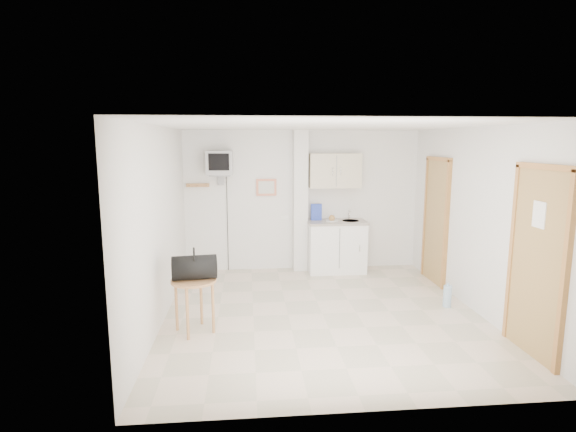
{
  "coord_description": "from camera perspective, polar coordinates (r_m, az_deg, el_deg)",
  "views": [
    {
      "loc": [
        -0.99,
        -5.72,
        2.31
      ],
      "look_at": [
        -0.41,
        0.6,
        1.25
      ],
      "focal_mm": 28.0,
      "sensor_mm": 36.0,
      "label": 1
    }
  ],
  "objects": [
    {
      "name": "water_bottle",
      "position": [
        6.8,
        19.58,
        -9.56
      ],
      "size": [
        0.11,
        0.11,
        0.34
      ],
      "color": "#98BAD4",
      "rests_on": "ground"
    },
    {
      "name": "duffel_bag",
      "position": [
        5.54,
        -11.8,
        -6.38
      ],
      "size": [
        0.56,
        0.36,
        0.39
      ],
      "rotation": [
        0.0,
        0.0,
        0.13
      ],
      "color": "black",
      "rests_on": "round_table"
    },
    {
      "name": "kitchenette",
      "position": [
        8.02,
        6.1,
        -1.39
      ],
      "size": [
        1.03,
        0.58,
        2.1
      ],
      "color": "white",
      "rests_on": "ground"
    },
    {
      "name": "room_envelope",
      "position": [
        5.99,
        6.69,
        2.01
      ],
      "size": [
        4.24,
        4.54,
        2.55
      ],
      "color": "white",
      "rests_on": "ground"
    },
    {
      "name": "ground",
      "position": [
        6.24,
        4.38,
        -12.25
      ],
      "size": [
        4.5,
        4.5,
        0.0
      ],
      "primitive_type": "plane",
      "color": "beige",
      "rests_on": "ground"
    },
    {
      "name": "crt_television",
      "position": [
        7.76,
        -8.67,
        6.61
      ],
      "size": [
        0.44,
        0.45,
        2.15
      ],
      "color": "slate",
      "rests_on": "ground"
    },
    {
      "name": "round_table",
      "position": [
        5.61,
        -11.86,
        -8.9
      ],
      "size": [
        0.55,
        0.55,
        0.66
      ],
      "rotation": [
        0.0,
        0.0,
        -0.25
      ],
      "color": "#A7733E",
      "rests_on": "ground"
    }
  ]
}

